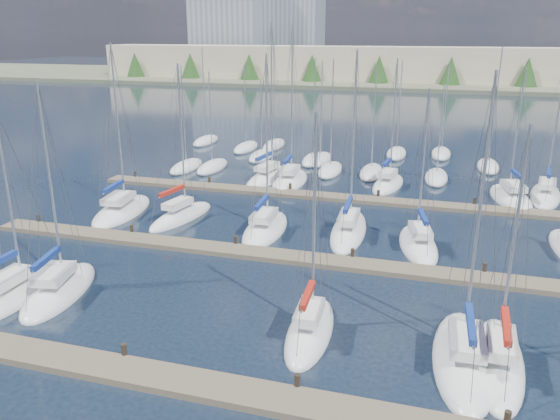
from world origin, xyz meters
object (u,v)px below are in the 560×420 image
(sailboat_o, at_px, (290,180))
(sailboat_n, at_px, (269,177))
(sailboat_i, at_px, (181,216))
(sailboat_j, at_px, (265,229))
(sailboat_d, at_px, (310,330))
(sailboat_r, at_px, (545,195))
(sailboat_k, at_px, (349,230))
(sailboat_b, at_px, (15,295))
(sailboat_l, at_px, (418,245))
(sailboat_c, at_px, (59,290))
(sailboat_f, at_px, (498,362))
(sailboat_e, at_px, (464,358))
(sailboat_q, at_px, (510,198))
(sailboat_p, at_px, (388,184))
(sailboat_h, at_px, (122,211))

(sailboat_o, height_order, sailboat_n, sailboat_n)
(sailboat_i, bearing_deg, sailboat_o, 77.60)
(sailboat_j, relative_size, sailboat_d, 1.17)
(sailboat_r, relative_size, sailboat_k, 1.03)
(sailboat_r, height_order, sailboat_b, sailboat_r)
(sailboat_i, xyz_separation_m, sailboat_n, (2.98, 13.57, -0.00))
(sailboat_j, relative_size, sailboat_l, 1.17)
(sailboat_n, height_order, sailboat_c, sailboat_n)
(sailboat_i, relative_size, sailboat_k, 0.92)
(sailboat_f, relative_size, sailboat_k, 0.83)
(sailboat_e, bearing_deg, sailboat_r, 73.78)
(sailboat_r, distance_m, sailboat_c, 40.68)
(sailboat_o, bearing_deg, sailboat_e, -63.68)
(sailboat_e, distance_m, sailboat_r, 29.73)
(sailboat_e, distance_m, sailboat_q, 27.40)
(sailboat_d, relative_size, sailboat_b, 1.01)
(sailboat_p, distance_m, sailboat_n, 11.74)
(sailboat_f, bearing_deg, sailboat_l, 109.46)
(sailboat_p, bearing_deg, sailboat_r, 8.88)
(sailboat_q, xyz_separation_m, sailboat_f, (-3.09, -26.89, 0.01))
(sailboat_h, height_order, sailboat_i, sailboat_h)
(sailboat_p, xyz_separation_m, sailboat_l, (3.55, -15.05, -0.01))
(sailboat_p, relative_size, sailboat_i, 1.00)
(sailboat_c, distance_m, sailboat_l, 22.99)
(sailboat_o, distance_m, sailboat_l, 18.88)
(sailboat_d, distance_m, sailboat_c, 14.58)
(sailboat_j, relative_size, sailboat_c, 1.07)
(sailboat_r, distance_m, sailboat_l, 18.46)
(sailboat_i, bearing_deg, sailboat_b, -90.66)
(sailboat_e, height_order, sailboat_p, sailboat_e)
(sailboat_o, bearing_deg, sailboat_n, 160.95)
(sailboat_r, relative_size, sailboat_q, 1.17)
(sailboat_d, xyz_separation_m, sailboat_c, (-14.58, 0.22, -0.01))
(sailboat_o, bearing_deg, sailboat_l, -50.34)
(sailboat_p, bearing_deg, sailboat_n, -169.31)
(sailboat_p, relative_size, sailboat_n, 0.80)
(sailboat_r, bearing_deg, sailboat_d, -108.16)
(sailboat_l, bearing_deg, sailboat_o, 122.02)
(sailboat_e, bearing_deg, sailboat_n, 121.41)
(sailboat_h, xyz_separation_m, sailboat_q, (30.76, 12.80, -0.00))
(sailboat_h, distance_m, sailboat_k, 18.52)
(sailboat_l, bearing_deg, sailboat_q, 50.99)
(sailboat_i, relative_size, sailboat_d, 1.10)
(sailboat_h, bearing_deg, sailboat_f, -33.88)
(sailboat_k, relative_size, sailboat_l, 1.20)
(sailboat_j, bearing_deg, sailboat_b, -128.73)
(sailboat_p, bearing_deg, sailboat_l, -69.04)
(sailboat_r, relative_size, sailboat_c, 1.12)
(sailboat_e, height_order, sailboat_j, sailboat_e)
(sailboat_c, bearing_deg, sailboat_b, -161.29)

